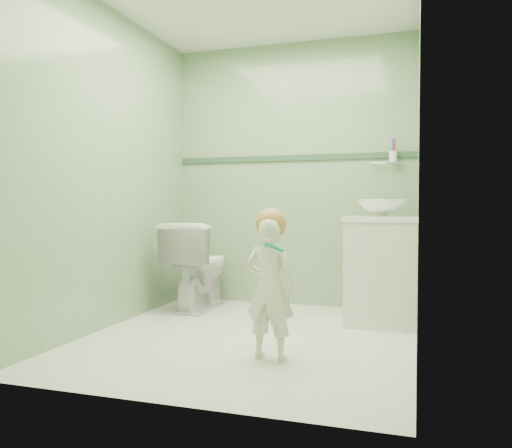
% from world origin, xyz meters
% --- Properties ---
extents(ground, '(2.50, 2.50, 0.00)m').
position_xyz_m(ground, '(0.00, 0.00, 0.00)').
color(ground, silver).
rests_on(ground, ground).
extents(room_shell, '(2.50, 2.54, 2.40)m').
position_xyz_m(room_shell, '(0.00, 0.00, 1.20)').
color(room_shell, '#7CAB79').
rests_on(room_shell, ground).
extents(trim_stripe, '(2.20, 0.02, 0.05)m').
position_xyz_m(trim_stripe, '(0.00, 1.24, 1.35)').
color(trim_stripe, '#325336').
rests_on(trim_stripe, room_shell).
extents(vanity, '(0.52, 0.50, 0.80)m').
position_xyz_m(vanity, '(0.84, 0.70, 0.40)').
color(vanity, silver).
rests_on(vanity, ground).
extents(counter, '(0.54, 0.52, 0.04)m').
position_xyz_m(counter, '(0.84, 0.70, 0.81)').
color(counter, white).
rests_on(counter, vanity).
extents(basin, '(0.37, 0.37, 0.13)m').
position_xyz_m(basin, '(0.84, 0.70, 0.89)').
color(basin, white).
rests_on(basin, counter).
extents(faucet, '(0.03, 0.13, 0.18)m').
position_xyz_m(faucet, '(0.84, 0.89, 0.97)').
color(faucet, silver).
rests_on(faucet, counter).
extents(cup_holder, '(0.26, 0.07, 0.21)m').
position_xyz_m(cup_holder, '(0.89, 1.18, 1.33)').
color(cup_holder, silver).
rests_on(cup_holder, room_shell).
extents(toilet, '(0.43, 0.75, 0.77)m').
position_xyz_m(toilet, '(-0.74, 0.80, 0.38)').
color(toilet, white).
rests_on(toilet, ground).
extents(toddler, '(0.33, 0.24, 0.84)m').
position_xyz_m(toddler, '(0.27, -0.44, 0.42)').
color(toddler, white).
rests_on(toddler, ground).
extents(hair_cap, '(0.19, 0.19, 0.19)m').
position_xyz_m(hair_cap, '(0.27, -0.41, 0.80)').
color(hair_cap, '#B67E42').
rests_on(hair_cap, toddler).
extents(teal_toothbrush, '(0.11, 0.14, 0.08)m').
position_xyz_m(teal_toothbrush, '(0.33, -0.57, 0.68)').
color(teal_toothbrush, '#049469').
rests_on(teal_toothbrush, toddler).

